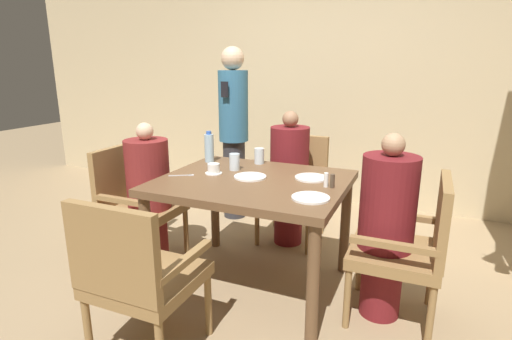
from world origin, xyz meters
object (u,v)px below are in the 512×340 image
(diner_in_far_chair, at_px, (289,177))
(plate_main_left, at_px, (311,198))
(standing_host, at_px, (234,129))
(glass_tall_mid, at_px, (235,162))
(chair_right_side, at_px, (410,244))
(chair_left_side, at_px, (135,199))
(plate_main_right, at_px, (311,178))
(teacup_with_saucer, at_px, (214,169))
(glass_tall_near, at_px, (259,156))
(diner_in_right_chair, at_px, (386,226))
(chair_far_side, at_px, (294,183))
(water_bottle, at_px, (209,148))
(diner_in_left_chair, at_px, (149,193))
(plate_dessert_center, at_px, (250,177))
(chair_near_corner, at_px, (137,273))

(diner_in_far_chair, distance_m, plate_main_left, 1.10)
(standing_host, bearing_deg, glass_tall_mid, -63.40)
(chair_right_side, bearing_deg, diner_in_far_chair, 142.78)
(chair_left_side, xyz_separation_m, diner_in_far_chair, (0.99, 0.75, 0.09))
(chair_left_side, height_order, plate_main_right, chair_left_side)
(teacup_with_saucer, xyz_separation_m, glass_tall_near, (0.18, 0.39, 0.03))
(glass_tall_near, bearing_deg, diner_in_right_chair, -22.59)
(chair_left_side, distance_m, plate_main_left, 1.49)
(chair_far_side, relative_size, water_bottle, 3.75)
(diner_in_far_chair, height_order, plate_main_left, diner_in_far_chair)
(chair_left_side, bearing_deg, glass_tall_mid, 11.84)
(standing_host, xyz_separation_m, plate_main_right, (1.04, -0.96, -0.12))
(glass_tall_near, bearing_deg, plate_main_right, -27.22)
(diner_in_left_chair, bearing_deg, teacup_with_saucer, 1.72)
(chair_left_side, relative_size, standing_host, 0.54)
(chair_far_side, distance_m, plate_dessert_center, 0.91)
(diner_in_far_chair, height_order, glass_tall_near, diner_in_far_chair)
(standing_host, bearing_deg, plate_main_left, -49.69)
(plate_main_right, relative_size, water_bottle, 0.90)
(diner_in_right_chair, distance_m, plate_main_right, 0.56)
(chair_far_side, height_order, chair_near_corner, same)
(diner_in_right_chair, distance_m, standing_host, 1.94)
(plate_dessert_center, distance_m, glass_tall_mid, 0.23)
(chair_right_side, relative_size, plate_main_left, 4.14)
(chair_far_side, relative_size, plate_main_right, 4.14)
(chair_left_side, xyz_separation_m, chair_near_corner, (0.75, -0.89, 0.00))
(teacup_with_saucer, bearing_deg, diner_in_right_chair, -0.82)
(chair_right_side, bearing_deg, water_bottle, 168.24)
(plate_main_left, distance_m, glass_tall_near, 0.87)
(diner_in_left_chair, height_order, glass_tall_near, diner_in_left_chair)
(diner_in_far_chair, relative_size, chair_near_corner, 1.27)
(standing_host, relative_size, teacup_with_saucer, 14.19)
(chair_left_side, bearing_deg, water_bottle, 32.45)
(plate_main_left, bearing_deg, plate_main_right, 105.12)
(chair_far_side, distance_m, chair_right_side, 1.33)
(glass_tall_mid, bearing_deg, diner_in_right_chair, -8.68)
(teacup_with_saucer, bearing_deg, plate_main_left, -18.20)
(chair_far_side, xyz_separation_m, chair_near_corner, (-0.24, -1.79, 0.00))
(glass_tall_mid, bearing_deg, diner_in_far_chair, 70.04)
(chair_left_side, distance_m, diner_in_left_chair, 0.16)
(chair_far_side, bearing_deg, plate_dessert_center, -92.12)
(chair_right_side, relative_size, chair_near_corner, 1.00)
(diner_in_left_chair, height_order, chair_far_side, diner_in_left_chair)
(chair_far_side, relative_size, plate_dessert_center, 4.14)
(diner_in_far_chair, distance_m, teacup_with_saucer, 0.83)
(diner_in_left_chair, height_order, plate_main_left, diner_in_left_chair)
(diner_in_right_chair, height_order, glass_tall_mid, diner_in_right_chair)
(plate_main_right, bearing_deg, glass_tall_near, 152.78)
(chair_right_side, relative_size, diner_in_right_chair, 0.79)
(diner_in_right_chair, distance_m, teacup_with_saucer, 1.18)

